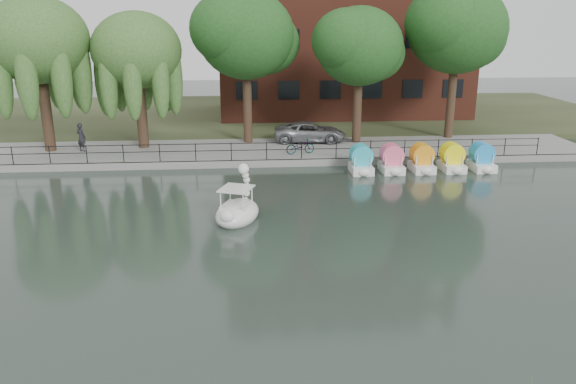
{
  "coord_description": "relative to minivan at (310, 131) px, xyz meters",
  "views": [
    {
      "loc": [
        -1.21,
        -17.86,
        8.14
      ],
      "look_at": [
        0.5,
        4.0,
        1.3
      ],
      "focal_mm": 35.0,
      "sensor_mm": 36.0,
      "label": 1
    }
  ],
  "objects": [
    {
      "name": "ground_plane",
      "position": [
        -3.01,
        -17.77,
        -1.13
      ],
      "size": [
        120.0,
        120.0,
        0.0
      ],
      "primitive_type": "plane",
      "color": "#3D4C45"
    },
    {
      "name": "promenade",
      "position": [
        -3.01,
        -1.77,
        -0.93
      ],
      "size": [
        40.0,
        6.0,
        0.4
      ],
      "primitive_type": "cube",
      "color": "gray",
      "rests_on": "ground_plane"
    },
    {
      "name": "kerb",
      "position": [
        -3.01,
        -4.72,
        -0.93
      ],
      "size": [
        40.0,
        0.25,
        0.4
      ],
      "primitive_type": "cube",
      "color": "gray",
      "rests_on": "ground_plane"
    },
    {
      "name": "land_strip",
      "position": [
        -3.01,
        12.23,
        -0.95
      ],
      "size": [
        60.0,
        22.0,
        0.36
      ],
      "primitive_type": "cube",
      "color": "#47512D",
      "rests_on": "ground_plane"
    },
    {
      "name": "railing",
      "position": [
        -3.01,
        -4.52,
        0.01
      ],
      "size": [
        32.0,
        0.05,
        1.0
      ],
      "color": "black",
      "rests_on": "promenade"
    },
    {
      "name": "apartment_building",
      "position": [
        3.99,
        12.2,
        8.23
      ],
      "size": [
        20.0,
        10.07,
        18.0
      ],
      "color": "#4C1E16",
      "rests_on": "land_strip"
    },
    {
      "name": "willow_left",
      "position": [
        -16.01,
        -1.27,
        5.74
      ],
      "size": [
        5.88,
        5.88,
        9.01
      ],
      "color": "#473323",
      "rests_on": "promenade"
    },
    {
      "name": "willow_mid",
      "position": [
        -10.51,
        -0.77,
        5.12
      ],
      "size": [
        5.32,
        5.32,
        8.15
      ],
      "color": "#473323",
      "rests_on": "promenade"
    },
    {
      "name": "broadleaf_center",
      "position": [
        -4.01,
        0.23,
        5.93
      ],
      "size": [
        6.0,
        6.0,
        9.25
      ],
      "color": "#473323",
      "rests_on": "promenade"
    },
    {
      "name": "broadleaf_right",
      "position": [
        2.99,
        -0.27,
        5.25
      ],
      "size": [
        5.4,
        5.4,
        8.32
      ],
      "color": "#473323",
      "rests_on": "promenade"
    },
    {
      "name": "broadleaf_far",
      "position": [
        9.49,
        0.73,
        6.27
      ],
      "size": [
        6.3,
        6.3,
        9.71
      ],
      "color": "#473323",
      "rests_on": "promenade"
    },
    {
      "name": "minivan",
      "position": [
        0.0,
        0.0,
        0.0
      ],
      "size": [
        2.82,
        5.44,
        1.47
      ],
      "primitive_type": "imported",
      "rotation": [
        0.0,
        0.0,
        1.49
      ],
      "color": "gray",
      "rests_on": "promenade"
    },
    {
      "name": "bicycle",
      "position": [
        -0.97,
        -3.31,
        -0.23
      ],
      "size": [
        0.97,
        1.81,
        1.0
      ],
      "primitive_type": "imported",
      "rotation": [
        0.0,
        0.0,
        1.79
      ],
      "color": "gray",
      "rests_on": "promenade"
    },
    {
      "name": "pedestrian",
      "position": [
        -14.02,
        -1.68,
        0.26
      ],
      "size": [
        0.86,
        0.79,
        1.98
      ],
      "primitive_type": "imported",
      "rotation": [
        0.0,
        0.0,
        2.59
      ],
      "color": "black",
      "rests_on": "promenade"
    },
    {
      "name": "swan_boat",
      "position": [
        -4.59,
        -13.35,
        -0.64
      ],
      "size": [
        2.47,
        3.05,
        2.24
      ],
      "rotation": [
        0.0,
        0.0,
        -0.35
      ],
      "color": "white",
      "rests_on": "ground_plane"
    },
    {
      "name": "pedal_boat_row",
      "position": [
        5.48,
        -6.29,
        -0.53
      ],
      "size": [
        7.95,
        1.7,
        1.4
      ],
      "color": "white",
      "rests_on": "ground_plane"
    }
  ]
}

